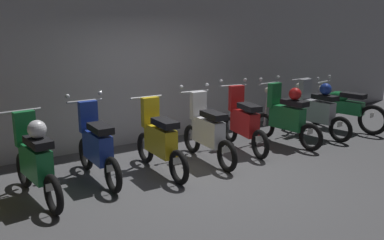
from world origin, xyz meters
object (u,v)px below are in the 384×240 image
(motorbike_slot_6, at_px, (243,122))
(motorbike_slot_7, at_px, (286,116))
(motorbike_slot_3, at_px, (97,146))
(motorbike_slot_4, at_px, (159,141))
(motorbike_slot_5, at_px, (207,131))
(motorbike_slot_9, at_px, (343,108))
(motorbike_slot_2, at_px, (35,160))
(motorbike_slot_8, at_px, (317,110))

(motorbike_slot_6, distance_m, motorbike_slot_7, 0.96)
(motorbike_slot_3, relative_size, motorbike_slot_4, 1.00)
(motorbike_slot_5, height_order, motorbike_slot_9, motorbike_slot_5)
(motorbike_slot_4, xyz_separation_m, motorbike_slot_7, (2.85, 0.04, 0.04))
(motorbike_slot_6, bearing_deg, motorbike_slot_7, -10.13)
(motorbike_slot_7, relative_size, motorbike_slot_9, 0.87)
(motorbike_slot_7, bearing_deg, motorbike_slot_6, 169.87)
(motorbike_slot_3, bearing_deg, motorbike_slot_7, -3.03)
(motorbike_slot_3, relative_size, motorbike_slot_6, 1.01)
(motorbike_slot_3, bearing_deg, motorbike_slot_4, -14.02)
(motorbike_slot_3, xyz_separation_m, motorbike_slot_5, (1.90, -0.20, 0.00))
(motorbike_slot_3, relative_size, motorbike_slot_5, 1.00)
(motorbike_slot_6, xyz_separation_m, motorbike_slot_7, (0.94, -0.17, 0.04))
(motorbike_slot_2, relative_size, motorbike_slot_3, 1.00)
(motorbike_slot_8, height_order, motorbike_slot_9, motorbike_slot_8)
(motorbike_slot_3, relative_size, motorbike_slot_8, 1.00)
(motorbike_slot_2, height_order, motorbike_slot_7, motorbike_slot_7)
(motorbike_slot_4, xyz_separation_m, motorbike_slot_5, (0.95, 0.03, 0.00))
(motorbike_slot_6, height_order, motorbike_slot_9, motorbike_slot_6)
(motorbike_slot_5, height_order, motorbike_slot_8, motorbike_slot_5)
(motorbike_slot_4, distance_m, motorbike_slot_8, 3.80)
(motorbike_slot_6, distance_m, motorbike_slot_9, 2.84)
(motorbike_slot_6, bearing_deg, motorbike_slot_8, -3.27)
(motorbike_slot_9, bearing_deg, motorbike_slot_8, -176.64)
(motorbike_slot_8, bearing_deg, motorbike_slot_2, -178.91)
(motorbike_slot_8, bearing_deg, motorbike_slot_5, -178.73)
(motorbike_slot_3, height_order, motorbike_slot_6, same)
(motorbike_slot_3, distance_m, motorbike_slot_8, 4.75)
(motorbike_slot_5, bearing_deg, motorbike_slot_2, -179.10)
(motorbike_slot_4, distance_m, motorbike_slot_6, 1.92)
(motorbike_slot_6, relative_size, motorbike_slot_7, 0.99)
(motorbike_slot_3, bearing_deg, motorbike_slot_6, -0.66)
(motorbike_slot_2, distance_m, motorbike_slot_5, 2.86)
(motorbike_slot_6, distance_m, motorbike_slot_8, 1.89)
(motorbike_slot_8, bearing_deg, motorbike_slot_3, 178.30)
(motorbike_slot_5, distance_m, motorbike_slot_7, 1.90)
(motorbike_slot_2, distance_m, motorbike_slot_9, 6.65)
(motorbike_slot_2, xyz_separation_m, motorbike_slot_5, (2.86, 0.04, -0.04))
(motorbike_slot_2, distance_m, motorbike_slot_4, 1.90)
(motorbike_slot_3, bearing_deg, motorbike_slot_5, -6.12)
(motorbike_slot_2, relative_size, motorbike_slot_6, 1.01)
(motorbike_slot_2, relative_size, motorbike_slot_9, 0.87)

